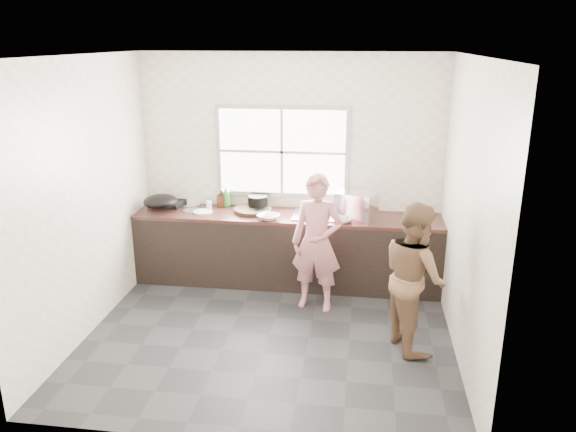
# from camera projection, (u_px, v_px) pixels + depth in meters

# --- Properties ---
(floor) EXTENTS (3.60, 3.20, 0.01)m
(floor) POSITION_uv_depth(u_px,v_px,m) (269.00, 335.00, 5.64)
(floor) COLOR #27272A
(floor) RESTS_ON ground
(ceiling) EXTENTS (3.60, 3.20, 0.01)m
(ceiling) POSITION_uv_depth(u_px,v_px,m) (266.00, 55.00, 4.81)
(ceiling) COLOR silver
(ceiling) RESTS_ON wall_back
(wall_back) EXTENTS (3.60, 0.01, 2.70)m
(wall_back) POSITION_uv_depth(u_px,v_px,m) (291.00, 168.00, 6.74)
(wall_back) COLOR silver
(wall_back) RESTS_ON ground
(wall_left) EXTENTS (0.01, 3.20, 2.70)m
(wall_left) POSITION_uv_depth(u_px,v_px,m) (85.00, 199.00, 5.46)
(wall_left) COLOR beige
(wall_left) RESTS_ON ground
(wall_right) EXTENTS (0.01, 3.20, 2.70)m
(wall_right) POSITION_uv_depth(u_px,v_px,m) (468.00, 214.00, 4.99)
(wall_right) COLOR beige
(wall_right) RESTS_ON ground
(wall_front) EXTENTS (3.60, 0.01, 2.70)m
(wall_front) POSITION_uv_depth(u_px,v_px,m) (227.00, 275.00, 3.71)
(wall_front) COLOR beige
(wall_front) RESTS_ON ground
(cabinet) EXTENTS (3.60, 0.62, 0.82)m
(cabinet) POSITION_uv_depth(u_px,v_px,m) (287.00, 250.00, 6.73)
(cabinet) COLOR black
(cabinet) RESTS_ON floor
(countertop) EXTENTS (3.60, 0.64, 0.04)m
(countertop) POSITION_uv_depth(u_px,v_px,m) (287.00, 216.00, 6.60)
(countertop) COLOR #371B16
(countertop) RESTS_ON cabinet
(sink) EXTENTS (0.55, 0.45, 0.02)m
(sink) POSITION_uv_depth(u_px,v_px,m) (317.00, 216.00, 6.54)
(sink) COLOR silver
(sink) RESTS_ON countertop
(faucet) EXTENTS (0.02, 0.02, 0.30)m
(faucet) POSITION_uv_depth(u_px,v_px,m) (318.00, 199.00, 6.69)
(faucet) COLOR silver
(faucet) RESTS_ON countertop
(window_frame) EXTENTS (1.60, 0.05, 1.10)m
(window_frame) POSITION_uv_depth(u_px,v_px,m) (282.00, 152.00, 6.68)
(window_frame) COLOR #9EA0A5
(window_frame) RESTS_ON wall_back
(window_glazing) EXTENTS (1.50, 0.01, 1.00)m
(window_glazing) POSITION_uv_depth(u_px,v_px,m) (282.00, 152.00, 6.66)
(window_glazing) COLOR white
(window_glazing) RESTS_ON window_frame
(woman) EXTENTS (0.56, 0.41, 1.40)m
(woman) POSITION_uv_depth(u_px,v_px,m) (317.00, 247.00, 6.02)
(woman) COLOR #CE7B80
(woman) RESTS_ON floor
(person_side) EXTENTS (0.75, 0.84, 1.43)m
(person_side) POSITION_uv_depth(u_px,v_px,m) (415.00, 276.00, 5.24)
(person_side) COLOR brown
(person_side) RESTS_ON floor
(cutting_board) EXTENTS (0.52, 0.52, 0.05)m
(cutting_board) POSITION_uv_depth(u_px,v_px,m) (253.00, 210.00, 6.69)
(cutting_board) COLOR black
(cutting_board) RESTS_ON countertop
(cleaver) EXTENTS (0.21, 0.17, 0.01)m
(cleaver) POSITION_uv_depth(u_px,v_px,m) (261.00, 210.00, 6.63)
(cleaver) COLOR #B4B6BB
(cleaver) RESTS_ON cutting_board
(bowl_mince) EXTENTS (0.32, 0.32, 0.06)m
(bowl_mince) POSITION_uv_depth(u_px,v_px,m) (268.00, 217.00, 6.41)
(bowl_mince) COLOR white
(bowl_mince) RESTS_ON countertop
(bowl_crabs) EXTENTS (0.22, 0.22, 0.05)m
(bowl_crabs) POSITION_uv_depth(u_px,v_px,m) (343.00, 217.00, 6.42)
(bowl_crabs) COLOR white
(bowl_crabs) RESTS_ON countertop
(bowl_held) EXTENTS (0.22, 0.22, 0.06)m
(bowl_held) POSITION_uv_depth(u_px,v_px,m) (345.00, 220.00, 6.31)
(bowl_held) COLOR silver
(bowl_held) RESTS_ON countertop
(black_pot) EXTENTS (0.26, 0.26, 0.17)m
(black_pot) POSITION_uv_depth(u_px,v_px,m) (258.00, 203.00, 6.77)
(black_pot) COLOR black
(black_pot) RESTS_ON countertop
(plate_food) EXTENTS (0.28, 0.28, 0.02)m
(plate_food) POSITION_uv_depth(u_px,v_px,m) (203.00, 212.00, 6.67)
(plate_food) COLOR silver
(plate_food) RESTS_ON countertop
(bottle_green) EXTENTS (0.14, 0.14, 0.27)m
(bottle_green) POSITION_uv_depth(u_px,v_px,m) (226.00, 196.00, 6.87)
(bottle_green) COLOR #2E852B
(bottle_green) RESTS_ON countertop
(bottle_brown_tall) EXTENTS (0.09, 0.09, 0.20)m
(bottle_brown_tall) POSITION_uv_depth(u_px,v_px,m) (222.00, 198.00, 6.89)
(bottle_brown_tall) COLOR #3E1F0F
(bottle_brown_tall) RESTS_ON countertop
(bottle_brown_short) EXTENTS (0.14, 0.14, 0.16)m
(bottle_brown_short) POSITION_uv_depth(u_px,v_px,m) (255.00, 204.00, 6.73)
(bottle_brown_short) COLOR #411910
(bottle_brown_short) RESTS_ON countertop
(glass_jar) EXTENTS (0.07, 0.07, 0.10)m
(glass_jar) POSITION_uv_depth(u_px,v_px,m) (209.00, 205.00, 6.80)
(glass_jar) COLOR silver
(glass_jar) RESTS_ON countertop
(burner) EXTENTS (0.42, 0.42, 0.06)m
(burner) POSITION_uv_depth(u_px,v_px,m) (169.00, 202.00, 6.98)
(burner) COLOR black
(burner) RESTS_ON countertop
(wok) EXTENTS (0.48, 0.48, 0.15)m
(wok) POSITION_uv_depth(u_px,v_px,m) (161.00, 201.00, 6.64)
(wok) COLOR black
(wok) RESTS_ON burner
(dish_rack) EXTENTS (0.50, 0.44, 0.32)m
(dish_rack) POSITION_uv_depth(u_px,v_px,m) (357.00, 206.00, 6.37)
(dish_rack) COLOR silver
(dish_rack) RESTS_ON countertop
(pot_lid_left) EXTENTS (0.24, 0.24, 0.01)m
(pot_lid_left) POSITION_uv_depth(u_px,v_px,m) (192.00, 211.00, 6.73)
(pot_lid_left) COLOR #B0B4B8
(pot_lid_left) RESTS_ON countertop
(pot_lid_right) EXTENTS (0.33, 0.33, 0.01)m
(pot_lid_right) POSITION_uv_depth(u_px,v_px,m) (189.00, 205.00, 6.97)
(pot_lid_right) COLOR silver
(pot_lid_right) RESTS_ON countertop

